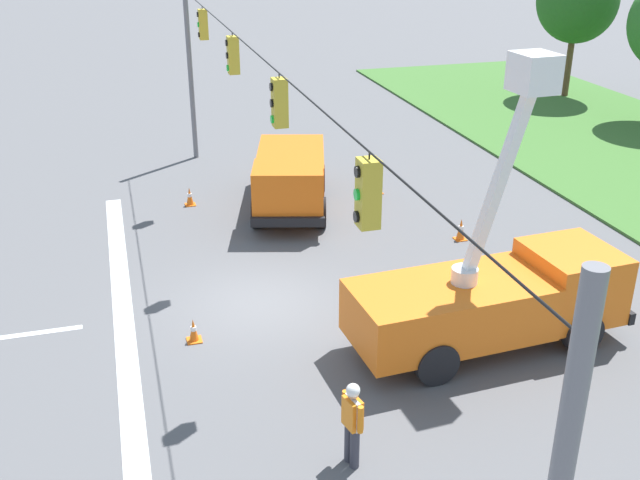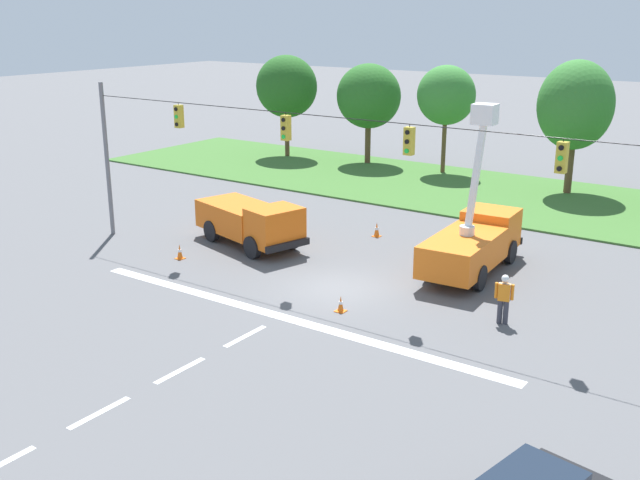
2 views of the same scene
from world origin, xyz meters
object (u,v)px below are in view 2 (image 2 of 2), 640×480
object	(u,v)px
traffic_cone_foreground_left	(286,220)
tree_east	(576,105)
utility_truck_support_near	(251,221)
traffic_cone_mid_left	(341,304)
tree_far_west	(286,87)
road_worker	(504,296)
tree_centre	(446,95)
traffic_cone_mid_right	(377,230)
tree_west	(369,96)
traffic_cone_near_bucket	(180,252)
utility_truck_bucket_lift	(474,240)

from	to	relation	value
traffic_cone_foreground_left	tree_east	bearing A→B (deg)	57.95
utility_truck_support_near	traffic_cone_foreground_left	xyz separation A→B (m)	(-0.61, 3.40, -0.84)
tree_east	utility_truck_support_near	distance (m)	20.70
traffic_cone_mid_left	tree_far_west	bearing A→B (deg)	130.94
road_worker	traffic_cone_foreground_left	size ratio (longest dim) A/B	2.68
tree_centre	traffic_cone_mid_right	bearing A→B (deg)	-75.59
tree_west	tree_east	xyz separation A→B (m)	(14.37, -1.08, 0.47)
road_worker	traffic_cone_foreground_left	bearing A→B (deg)	158.19
utility_truck_support_near	traffic_cone_mid_left	distance (m)	8.87
tree_east	traffic_cone_mid_left	bearing A→B (deg)	-92.58
tree_west	traffic_cone_mid_right	bearing A→B (deg)	-57.15
tree_east	traffic_cone_mid_right	bearing A→B (deg)	-108.88
tree_east	tree_west	bearing A→B (deg)	175.72
utility_truck_support_near	traffic_cone_mid_right	xyz separation A→B (m)	(4.00, 4.48, -0.82)
traffic_cone_mid_left	traffic_cone_mid_right	distance (m)	9.52
tree_east	traffic_cone_foreground_left	bearing A→B (deg)	-122.05
tree_west	traffic_cone_near_bucket	distance (m)	23.53
tree_far_west	utility_truck_support_near	distance (m)	22.18
road_worker	tree_west	bearing A→B (deg)	130.84
utility_truck_support_near	traffic_cone_foreground_left	bearing A→B (deg)	100.14
traffic_cone_mid_right	traffic_cone_mid_left	bearing A→B (deg)	-67.01
tree_west	traffic_cone_foreground_left	world-z (taller)	tree_west
tree_west	traffic_cone_mid_right	world-z (taller)	tree_west
traffic_cone_foreground_left	traffic_cone_near_bucket	xyz separation A→B (m)	(-0.67, -6.70, -0.01)
road_worker	utility_truck_bucket_lift	bearing A→B (deg)	124.77
tree_far_west	traffic_cone_foreground_left	bearing A→B (deg)	-52.91
tree_west	utility_truck_support_near	size ratio (longest dim) A/B	1.11
traffic_cone_foreground_left	utility_truck_support_near	bearing A→B (deg)	-79.86
tree_east	tree_centre	bearing A→B (deg)	172.61
tree_east	traffic_cone_foreground_left	distance (m)	18.27
utility_truck_bucket_lift	road_worker	xyz separation A→B (m)	(3.10, -4.47, -0.34)
traffic_cone_near_bucket	utility_truck_bucket_lift	bearing A→B (deg)	27.61
tree_west	traffic_cone_mid_left	bearing A→B (deg)	-60.59
traffic_cone_foreground_left	traffic_cone_mid_right	distance (m)	4.73
tree_west	tree_centre	distance (m)	5.81
tree_far_west	utility_truck_support_near	world-z (taller)	tree_far_west
tree_far_west	tree_west	bearing A→B (deg)	9.98
tree_west	tree_centre	world-z (taller)	tree_centre
tree_centre	traffic_cone_mid_right	distance (m)	16.17
traffic_cone_near_bucket	traffic_cone_foreground_left	bearing A→B (deg)	84.27
tree_east	utility_truck_bucket_lift	bearing A→B (deg)	-86.32
traffic_cone_mid_right	traffic_cone_near_bucket	size ratio (longest dim) A/B	1.07
utility_truck_support_near	traffic_cone_near_bucket	distance (m)	3.63
tree_far_west	traffic_cone_foreground_left	distance (m)	19.29
traffic_cone_mid_left	traffic_cone_mid_right	size ratio (longest dim) A/B	0.85
tree_east	tree_far_west	bearing A→B (deg)	-179.94
tree_far_west	road_worker	distance (m)	32.26
tree_centre	utility_truck_support_near	size ratio (longest dim) A/B	1.13
traffic_cone_mid_left	tree_west	bearing A→B (deg)	119.41
tree_east	road_worker	world-z (taller)	tree_east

